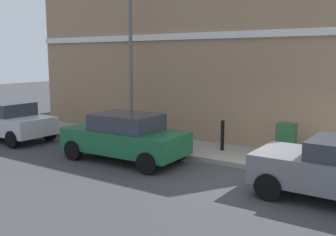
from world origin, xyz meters
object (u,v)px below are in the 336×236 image
(car_silver, at_px, (9,121))
(lamppost, at_px, (131,56))
(car_green, at_px, (125,136))
(utility_cabinet, at_px, (286,143))
(bollard_near_cabinet, at_px, (223,134))

(car_silver, relative_size, lamppost, 0.69)
(car_green, distance_m, lamppost, 3.86)
(lamppost, bearing_deg, car_green, -144.76)
(car_silver, xyz_separation_m, utility_cabinet, (2.48, -10.32, -0.09))
(car_silver, relative_size, bollard_near_cabinet, 3.80)
(car_green, xyz_separation_m, utility_cabinet, (2.35, -4.38, -0.11))
(car_green, bearing_deg, lamppost, -56.48)
(car_green, height_order, car_silver, car_green)
(bollard_near_cabinet, xyz_separation_m, lamppost, (-0.06, 3.89, 2.60))
(car_green, relative_size, car_silver, 1.02)
(car_silver, bearing_deg, bollard_near_cabinet, -162.01)
(car_green, bearing_deg, bollard_near_cabinet, -133.68)
(car_silver, bearing_deg, car_green, -178.32)
(lamppost, bearing_deg, bollard_near_cabinet, -89.08)
(utility_cabinet, relative_size, lamppost, 0.20)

